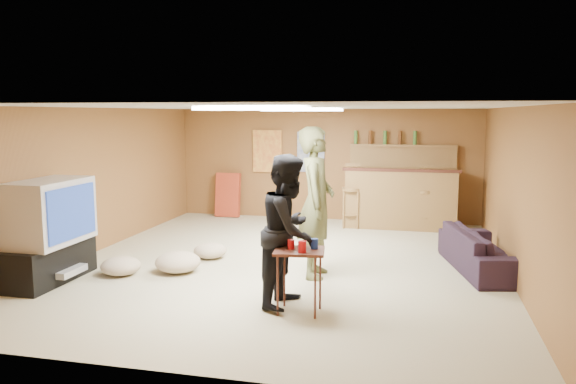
% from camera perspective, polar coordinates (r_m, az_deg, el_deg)
% --- Properties ---
extents(ground, '(7.00, 7.00, 0.00)m').
position_cam_1_polar(ground, '(8.03, -0.33, -7.28)').
color(ground, tan).
rests_on(ground, ground).
extents(ceiling, '(6.00, 7.00, 0.02)m').
position_cam_1_polar(ceiling, '(7.74, -0.34, 8.63)').
color(ceiling, silver).
rests_on(ceiling, ground).
extents(wall_back, '(6.00, 0.02, 2.20)m').
position_cam_1_polar(wall_back, '(11.22, 3.87, 2.80)').
color(wall_back, brown).
rests_on(wall_back, ground).
extents(wall_front, '(6.00, 0.02, 2.20)m').
position_cam_1_polar(wall_front, '(4.53, -10.82, -5.12)').
color(wall_front, brown).
rests_on(wall_front, ground).
extents(wall_left, '(0.02, 7.00, 2.20)m').
position_cam_1_polar(wall_left, '(8.99, -19.26, 1.07)').
color(wall_left, brown).
rests_on(wall_left, ground).
extents(wall_right, '(0.02, 7.00, 2.20)m').
position_cam_1_polar(wall_right, '(7.68, 21.97, -0.18)').
color(wall_right, brown).
rests_on(wall_right, ground).
extents(tv_stand, '(0.55, 1.30, 0.50)m').
position_cam_1_polar(tv_stand, '(7.77, -23.17, -6.55)').
color(tv_stand, black).
rests_on(tv_stand, ground).
extents(dvd_box, '(0.35, 0.50, 0.08)m').
position_cam_1_polar(dvd_box, '(7.67, -21.79, -7.44)').
color(dvd_box, '#B2B2B7').
rests_on(dvd_box, tv_stand).
extents(tv_body, '(0.60, 1.10, 0.80)m').
position_cam_1_polar(tv_body, '(7.60, -23.01, -1.85)').
color(tv_body, '#B2B2B7').
rests_on(tv_body, tv_stand).
extents(tv_screen, '(0.02, 0.95, 0.65)m').
position_cam_1_polar(tv_screen, '(7.42, -21.08, -1.97)').
color(tv_screen, navy).
rests_on(tv_screen, tv_body).
extents(bar_counter, '(2.00, 0.60, 1.10)m').
position_cam_1_polar(bar_counter, '(10.60, 11.38, -0.65)').
color(bar_counter, brown).
rests_on(bar_counter, ground).
extents(bar_lip, '(2.10, 0.12, 0.05)m').
position_cam_1_polar(bar_lip, '(10.28, 11.41, 2.18)').
color(bar_lip, '#3D1B13').
rests_on(bar_lip, bar_counter).
extents(bar_shelf, '(2.00, 0.18, 0.05)m').
position_cam_1_polar(bar_shelf, '(10.95, 11.60, 4.62)').
color(bar_shelf, brown).
rests_on(bar_shelf, bar_backing).
extents(bar_backing, '(2.00, 0.14, 0.60)m').
position_cam_1_polar(bar_backing, '(10.99, 11.55, 3.07)').
color(bar_backing, brown).
rests_on(bar_backing, bar_counter).
extents(poster_left, '(0.60, 0.03, 0.85)m').
position_cam_1_polar(poster_left, '(11.42, -2.12, 4.16)').
color(poster_left, '#BF3F26').
rests_on(poster_left, wall_back).
extents(poster_right, '(0.55, 0.03, 0.80)m').
position_cam_1_polar(poster_right, '(11.21, 2.33, 4.09)').
color(poster_right, '#334C99').
rests_on(poster_right, wall_back).
extents(folding_chair_stack, '(0.50, 0.26, 0.91)m').
position_cam_1_polar(folding_chair_stack, '(11.60, -6.12, -0.29)').
color(folding_chair_stack, '#AB371F').
rests_on(folding_chair_stack, ground).
extents(ceiling_panel_front, '(1.20, 0.60, 0.04)m').
position_cam_1_polar(ceiling_panel_front, '(6.29, -3.59, 8.47)').
color(ceiling_panel_front, white).
rests_on(ceiling_panel_front, ceiling).
extents(ceiling_panel_back, '(1.20, 0.60, 0.04)m').
position_cam_1_polar(ceiling_panel_back, '(8.91, 1.49, 8.35)').
color(ceiling_panel_back, white).
rests_on(ceiling_panel_back, ceiling).
extents(person_olive, '(0.51, 0.74, 1.95)m').
position_cam_1_polar(person_olive, '(7.24, 2.88, -1.08)').
color(person_olive, brown).
rests_on(person_olive, ground).
extents(person_black, '(0.74, 0.90, 1.68)m').
position_cam_1_polar(person_black, '(6.18, 0.12, -3.92)').
color(person_black, black).
rests_on(person_black, ground).
extents(sofa, '(1.14, 2.01, 0.55)m').
position_cam_1_polar(sofa, '(8.08, 19.24, -5.62)').
color(sofa, black).
rests_on(sofa, ground).
extents(tray_table, '(0.58, 0.49, 0.69)m').
position_cam_1_polar(tray_table, '(6.05, 1.15, -9.05)').
color(tray_table, '#3D1B13').
rests_on(tray_table, ground).
extents(cup_red_near, '(0.09, 0.09, 0.10)m').
position_cam_1_polar(cup_red_near, '(5.99, 0.31, -5.32)').
color(cup_red_near, red).
rests_on(cup_red_near, tray_table).
extents(cup_red_far, '(0.09, 0.09, 0.12)m').
position_cam_1_polar(cup_red_far, '(5.84, 1.45, -5.58)').
color(cup_red_far, red).
rests_on(cup_red_far, tray_table).
extents(cup_blue, '(0.08, 0.08, 0.11)m').
position_cam_1_polar(cup_blue, '(6.00, 2.71, -5.27)').
color(cup_blue, '#16339D').
rests_on(cup_blue, tray_table).
extents(bar_stool_left, '(0.44, 0.44, 1.26)m').
position_cam_1_polar(bar_stool_left, '(10.46, 6.49, -0.21)').
color(bar_stool_left, brown).
rests_on(bar_stool_left, ground).
extents(bar_stool_right, '(0.49, 0.49, 1.34)m').
position_cam_1_polar(bar_stool_right, '(10.43, 13.73, -0.18)').
color(bar_stool_right, brown).
rests_on(bar_stool_right, ground).
extents(cushion_near_tv, '(0.73, 0.73, 0.27)m').
position_cam_1_polar(cushion_near_tv, '(7.73, -11.13, -6.99)').
color(cushion_near_tv, tan).
rests_on(cushion_near_tv, ground).
extents(cushion_mid, '(0.65, 0.65, 0.22)m').
position_cam_1_polar(cushion_mid, '(8.38, -7.92, -5.92)').
color(cushion_mid, tan).
rests_on(cushion_mid, ground).
extents(cushion_far, '(0.63, 0.63, 0.23)m').
position_cam_1_polar(cushion_far, '(7.79, -16.63, -7.21)').
color(cushion_far, tan).
rests_on(cushion_far, ground).
extents(bottle_row, '(1.20, 0.08, 0.26)m').
position_cam_1_polar(bottle_row, '(10.93, 9.83, 5.48)').
color(bottle_row, '#3F7233').
rests_on(bottle_row, bar_shelf).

